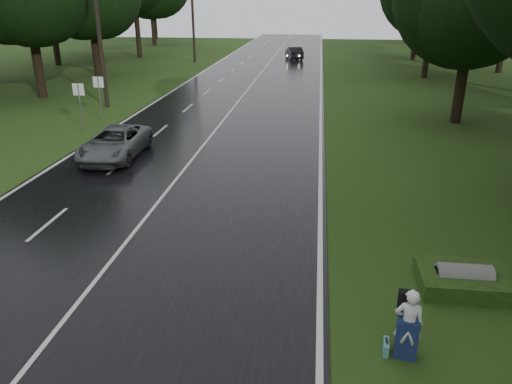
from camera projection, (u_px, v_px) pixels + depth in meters
ground at (112, 262)px, 13.63m from camera, size 160.00×160.00×0.00m
road at (232, 109)px, 32.04m from camera, size 12.00×140.00×0.04m
lane_center at (232, 109)px, 32.03m from camera, size 0.12×140.00×0.01m
grey_car at (115, 143)px, 22.18m from camera, size 2.35×4.92×1.36m
far_car at (294, 53)px, 57.79m from camera, size 2.46×4.49×1.40m
hitchhiker at (408, 326)px, 9.78m from camera, size 0.64×0.59×1.60m
suitcase at (386, 347)px, 10.09m from camera, size 0.15×0.40×0.28m
culvert at (461, 288)px, 12.39m from camera, size 1.34×0.67×0.67m
utility_pole_mid at (108, 107)px, 32.79m from camera, size 1.80×0.28×10.17m
utility_pole_far at (195, 62)px, 55.45m from camera, size 1.80×0.28×10.53m
road_sign_a at (84, 131)px, 26.86m from camera, size 0.63×0.10×2.62m
road_sign_b at (103, 121)px, 29.17m from camera, size 0.63×0.10×2.61m
tree_left_d at (43, 97)px, 36.01m from camera, size 8.96×8.96×14.01m
tree_left_e at (98, 75)px, 46.35m from camera, size 8.08×8.08×12.62m
tree_left_f at (140, 57)px, 59.83m from camera, size 11.74×11.74×18.35m
tree_right_d at (455, 122)px, 28.77m from camera, size 7.78×7.78×12.16m
tree_right_e at (424, 78)px, 44.83m from camera, size 8.51×8.51×13.30m
tree_right_f at (413, 60)px, 57.39m from camera, size 9.05×9.05×14.14m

